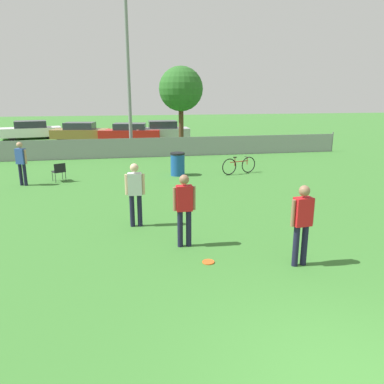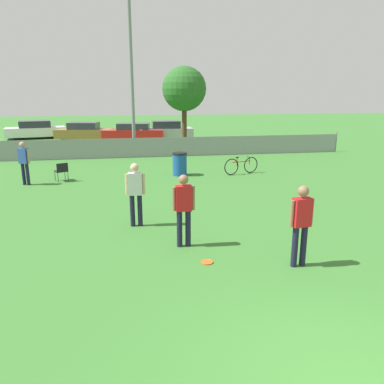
{
  "view_description": "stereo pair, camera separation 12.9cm",
  "coord_description": "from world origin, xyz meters",
  "px_view_note": "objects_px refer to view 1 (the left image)",
  "views": [
    {
      "loc": [
        -2.76,
        -3.33,
        3.56
      ],
      "look_at": [
        -0.97,
        5.95,
        1.05
      ],
      "focal_mm": 35.0,
      "sensor_mm": 36.0,
      "label": 1
    },
    {
      "loc": [
        -2.63,
        -3.35,
        3.56
      ],
      "look_at": [
        -0.97,
        5.95,
        1.05
      ],
      "focal_mm": 35.0,
      "sensor_mm": 36.0,
      "label": 2
    }
  ],
  "objects_px": {
    "frisbee_disc": "(208,262)",
    "folding_chair_sideline": "(59,171)",
    "bicycle_sideline": "(239,165)",
    "spectator_in_blue": "(21,161)",
    "parked_car_tan": "(80,132)",
    "parked_car_silver": "(163,131)",
    "light_pole": "(128,56)",
    "parked_car_white": "(31,130)",
    "trash_bin": "(178,164)",
    "player_receiver_white": "(135,190)",
    "parked_car_red": "(130,132)",
    "tree_near_pole": "(181,89)",
    "player_defender_red": "(302,220)",
    "player_thrower_red": "(184,205)"
  },
  "relations": [
    {
      "from": "player_thrower_red",
      "to": "parked_car_silver",
      "type": "relative_size",
      "value": 0.43
    },
    {
      "from": "light_pole",
      "to": "parked_car_tan",
      "type": "distance_m",
      "value": 10.05
    },
    {
      "from": "light_pole",
      "to": "parked_car_white",
      "type": "distance_m",
      "value": 13.43
    },
    {
      "from": "player_thrower_red",
      "to": "frisbee_disc",
      "type": "height_order",
      "value": "player_thrower_red"
    },
    {
      "from": "player_thrower_red",
      "to": "spectator_in_blue",
      "type": "bearing_deg",
      "value": 126.83
    },
    {
      "from": "light_pole",
      "to": "parked_car_silver",
      "type": "distance_m",
      "value": 8.86
    },
    {
      "from": "parked_car_tan",
      "to": "folding_chair_sideline",
      "type": "bearing_deg",
      "value": -78.38
    },
    {
      "from": "player_defender_red",
      "to": "bicycle_sideline",
      "type": "height_order",
      "value": "player_defender_red"
    },
    {
      "from": "light_pole",
      "to": "tree_near_pole",
      "type": "height_order",
      "value": "light_pole"
    },
    {
      "from": "spectator_in_blue",
      "to": "bicycle_sideline",
      "type": "height_order",
      "value": "spectator_in_blue"
    },
    {
      "from": "bicycle_sideline",
      "to": "parked_car_red",
      "type": "height_order",
      "value": "parked_car_red"
    },
    {
      "from": "bicycle_sideline",
      "to": "trash_bin",
      "type": "xyz_separation_m",
      "value": [
        -2.78,
        0.21,
        0.13
      ]
    },
    {
      "from": "light_pole",
      "to": "parked_car_white",
      "type": "xyz_separation_m",
      "value": [
        -7.59,
        9.97,
        -4.83
      ]
    },
    {
      "from": "light_pole",
      "to": "bicycle_sideline",
      "type": "relative_size",
      "value": 5.49
    },
    {
      "from": "player_thrower_red",
      "to": "spectator_in_blue",
      "type": "xyz_separation_m",
      "value": [
        -5.24,
        7.22,
        -0.02
      ]
    },
    {
      "from": "bicycle_sideline",
      "to": "parked_car_tan",
      "type": "relative_size",
      "value": 0.39
    },
    {
      "from": "player_thrower_red",
      "to": "spectator_in_blue",
      "type": "relative_size",
      "value": 1.02
    },
    {
      "from": "trash_bin",
      "to": "tree_near_pole",
      "type": "bearing_deg",
      "value": 79.63
    },
    {
      "from": "frisbee_disc",
      "to": "trash_bin",
      "type": "relative_size",
      "value": 0.26
    },
    {
      "from": "tree_near_pole",
      "to": "parked_car_tan",
      "type": "relative_size",
      "value": 1.19
    },
    {
      "from": "frisbee_disc",
      "to": "bicycle_sideline",
      "type": "relative_size",
      "value": 0.15
    },
    {
      "from": "parked_car_tan",
      "to": "parked_car_red",
      "type": "xyz_separation_m",
      "value": [
        3.77,
        -1.09,
        0.01
      ]
    },
    {
      "from": "parked_car_tan",
      "to": "parked_car_silver",
      "type": "xyz_separation_m",
      "value": [
        6.26,
        -1.06,
        0.05
      ]
    },
    {
      "from": "tree_near_pole",
      "to": "parked_car_tan",
      "type": "height_order",
      "value": "tree_near_pole"
    },
    {
      "from": "player_receiver_white",
      "to": "spectator_in_blue",
      "type": "xyz_separation_m",
      "value": [
        -4.17,
        5.6,
        -0.02
      ]
    },
    {
      "from": "tree_near_pole",
      "to": "trash_bin",
      "type": "distance_m",
      "value": 9.36
    },
    {
      "from": "frisbee_disc",
      "to": "bicycle_sideline",
      "type": "bearing_deg",
      "value": 68.18
    },
    {
      "from": "frisbee_disc",
      "to": "parked_car_red",
      "type": "xyz_separation_m",
      "value": [
        -0.96,
        21.81,
        0.65
      ]
    },
    {
      "from": "spectator_in_blue",
      "to": "parked_car_tan",
      "type": "relative_size",
      "value": 0.39
    },
    {
      "from": "parked_car_tan",
      "to": "parked_car_white",
      "type": "bearing_deg",
      "value": 163.68
    },
    {
      "from": "player_thrower_red",
      "to": "bicycle_sideline",
      "type": "relative_size",
      "value": 1.02
    },
    {
      "from": "light_pole",
      "to": "trash_bin",
      "type": "bearing_deg",
      "value": -73.02
    },
    {
      "from": "parked_car_white",
      "to": "player_receiver_white",
      "type": "bearing_deg",
      "value": -83.09
    },
    {
      "from": "frisbee_disc",
      "to": "folding_chair_sideline",
      "type": "height_order",
      "value": "folding_chair_sideline"
    },
    {
      "from": "light_pole",
      "to": "parked_car_red",
      "type": "xyz_separation_m",
      "value": [
        0.15,
        6.93,
        -4.85
      ]
    },
    {
      "from": "spectator_in_blue",
      "to": "folding_chair_sideline",
      "type": "bearing_deg",
      "value": -136.36
    },
    {
      "from": "player_receiver_white",
      "to": "folding_chair_sideline",
      "type": "height_order",
      "value": "player_receiver_white"
    },
    {
      "from": "player_thrower_red",
      "to": "frisbee_disc",
      "type": "distance_m",
      "value": 1.45
    },
    {
      "from": "folding_chair_sideline",
      "to": "parked_car_white",
      "type": "distance_m",
      "value": 16.8
    },
    {
      "from": "light_pole",
      "to": "player_defender_red",
      "type": "bearing_deg",
      "value": -79.02
    },
    {
      "from": "player_defender_red",
      "to": "trash_bin",
      "type": "height_order",
      "value": "player_defender_red"
    },
    {
      "from": "parked_car_white",
      "to": "bicycle_sideline",
      "type": "bearing_deg",
      "value": -64.16
    },
    {
      "from": "trash_bin",
      "to": "player_receiver_white",
      "type": "bearing_deg",
      "value": -108.64
    },
    {
      "from": "parked_car_silver",
      "to": "folding_chair_sideline",
      "type": "bearing_deg",
      "value": -113.23
    },
    {
      "from": "frisbee_disc",
      "to": "parked_car_silver",
      "type": "distance_m",
      "value": 21.91
    },
    {
      "from": "frisbee_disc",
      "to": "parked_car_white",
      "type": "height_order",
      "value": "parked_car_white"
    },
    {
      "from": "parked_car_red",
      "to": "bicycle_sideline",
      "type": "bearing_deg",
      "value": -62.09
    },
    {
      "from": "bicycle_sideline",
      "to": "parked_car_white",
      "type": "height_order",
      "value": "parked_car_white"
    },
    {
      "from": "player_defender_red",
      "to": "frisbee_disc",
      "type": "xyz_separation_m",
      "value": [
        -1.87,
        0.48,
        -1.0
      ]
    },
    {
      "from": "player_receiver_white",
      "to": "frisbee_disc",
      "type": "distance_m",
      "value": 3.14
    }
  ]
}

